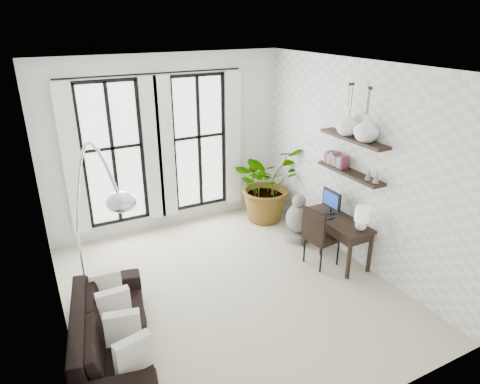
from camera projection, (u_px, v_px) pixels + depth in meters
floor at (229, 289)px, 6.37m from camera, size 5.00×5.00×0.00m
ceiling at (226, 67)px, 5.14m from camera, size 5.00×5.00×0.00m
wall_left at (48, 225)px, 4.79m from camera, size 0.00×5.00×5.00m
wall_right at (356, 165)px, 6.72m from camera, size 0.00×5.00×5.00m
wall_back at (168, 144)px, 7.80m from camera, size 4.50×0.00×4.50m
windows at (158, 149)px, 7.67m from camera, size 3.26×0.13×2.65m
wall_shelves at (350, 158)px, 6.62m from camera, size 0.25×1.30×0.60m
sofa at (111, 331)px, 5.06m from camera, size 1.24×2.32×0.64m
throw_pillows at (118, 316)px, 5.04m from camera, size 0.40×1.52×0.40m
plant at (267, 183)px, 8.32m from camera, size 1.60×1.47×1.51m
desk at (339, 223)px, 6.87m from camera, size 0.52×1.24×1.13m
desk_chair at (318, 234)px, 6.78m from camera, size 0.53×0.53×1.00m
arc_lamp at (92, 186)px, 5.04m from camera, size 0.75×1.60×2.47m
buddha at (298, 221)px, 7.66m from camera, size 0.49×0.49×0.88m
vase_a at (367, 128)px, 6.17m from camera, size 0.37×0.37×0.38m
vase_b at (348, 123)px, 6.50m from camera, size 0.37×0.37×0.38m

